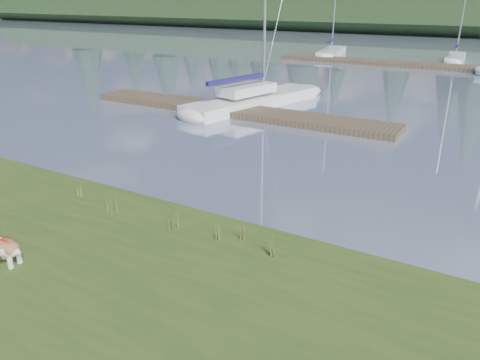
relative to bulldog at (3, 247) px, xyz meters
The scene contains 16 objects.
ground 35.56m from the bulldog, 89.08° to the left, with size 200.00×200.00×0.00m, color gray.
bank 0.90m from the bulldog, 38.17° to the right, with size 60.00×9.00×0.35m, color #364B1A.
ridge 78.57m from the bulldog, 89.58° to the left, with size 200.00×20.00×5.00m, color #1D3218.
bulldog is the anchor object (origin of this frame).
sailboat_main 17.35m from the bulldog, 100.44° to the left, with size 4.16×9.82×13.79m.
dock_near 14.96m from the bulldog, 103.26° to the left, with size 16.00×2.00×0.30m, color #4C3D2C.
dock_far 35.65m from the bulldog, 85.86° to the left, with size 26.00×2.20×0.30m, color #4C3D2C.
sailboat_bg_1 40.90m from the bulldog, 100.73° to the left, with size 2.97×8.32×12.16m.
sailboat_bg_2 41.26m from the bulldog, 85.38° to the left, with size 1.77×6.93×10.43m.
weed_0 2.80m from the bulldog, 86.84° to the left, with size 0.17×0.14×0.50m.
weed_1 3.53m from the bulldog, 55.26° to the left, with size 0.17×0.14×0.50m.
weed_2 4.37m from the bulldog, 42.97° to the left, with size 0.17×0.14×0.55m.
weed_3 3.43m from the bulldog, 113.33° to the left, with size 0.17×0.14×0.44m.
weed_4 4.87m from the bulldog, 41.50° to the left, with size 0.17×0.14×0.50m.
weed_5 5.40m from the bulldog, 33.35° to the left, with size 0.17×0.14×0.58m.
mud_lip 4.04m from the bulldog, 81.76° to the left, with size 60.00×0.50×0.14m, color #33281C.
Camera 1 is at (7.63, -10.21, 5.39)m, focal length 35.00 mm.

